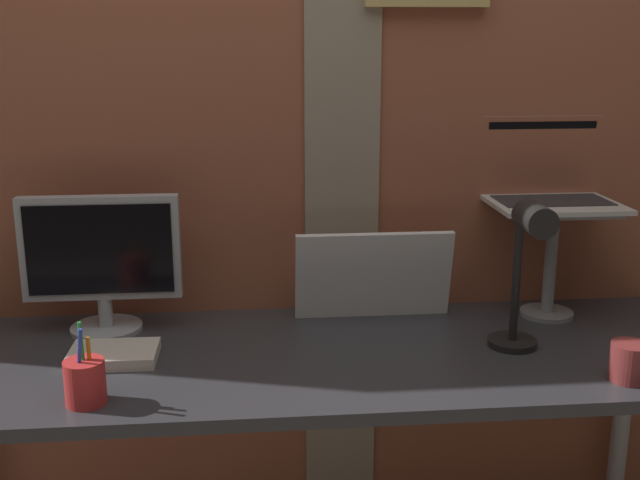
# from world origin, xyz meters

# --- Properties ---
(brick_wall_back) EXTENTS (3.47, 0.16, 2.35)m
(brick_wall_back) POSITION_xyz_m (0.00, 0.37, 1.18)
(brick_wall_back) COLOR #9E563D
(brick_wall_back) RESTS_ON ground_plane
(desk) EXTENTS (1.92, 0.63, 0.74)m
(desk) POSITION_xyz_m (0.10, -0.01, 0.66)
(desk) COLOR #333338
(desk) RESTS_ON ground_plane
(monitor) EXTENTS (0.39, 0.18, 0.35)m
(monitor) POSITION_xyz_m (-0.44, 0.19, 0.94)
(monitor) COLOR #ADB2B7
(monitor) RESTS_ON desk
(laptop_stand) EXTENTS (0.28, 0.22, 0.30)m
(laptop_stand) POSITION_xyz_m (0.72, 0.19, 0.94)
(laptop_stand) COLOR gray
(laptop_stand) RESTS_ON desk
(laptop) EXTENTS (0.33, 0.27, 0.22)m
(laptop) POSITION_xyz_m (0.72, 0.25, 1.10)
(laptop) COLOR silver
(laptop) RESTS_ON laptop_stand
(whiteboard_panel) EXTENTS (0.41, 0.06, 0.24)m
(whiteboard_panel) POSITION_xyz_m (0.25, 0.21, 0.86)
(whiteboard_panel) COLOR white
(whiteboard_panel) RESTS_ON desk
(desk_lamp) EXTENTS (0.12, 0.20, 0.37)m
(desk_lamp) POSITION_xyz_m (0.56, -0.06, 0.97)
(desk_lamp) COLOR black
(desk_lamp) RESTS_ON desk
(pen_cup) EXTENTS (0.08, 0.08, 0.17)m
(pen_cup) POSITION_xyz_m (-0.41, -0.22, 0.79)
(pen_cup) COLOR red
(pen_cup) RESTS_ON desk
(coffee_mug) EXTENTS (0.12, 0.09, 0.09)m
(coffee_mug) POSITION_xyz_m (0.75, -0.22, 0.78)
(coffee_mug) COLOR maroon
(coffee_mug) RESTS_ON desk
(paper_clutter_stack) EXTENTS (0.20, 0.14, 0.03)m
(paper_clutter_stack) POSITION_xyz_m (-0.39, -0.01, 0.75)
(paper_clutter_stack) COLOR silver
(paper_clutter_stack) RESTS_ON desk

